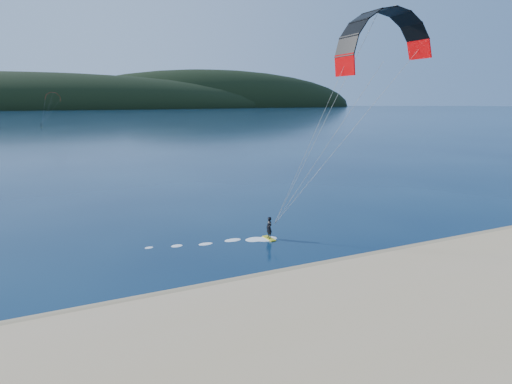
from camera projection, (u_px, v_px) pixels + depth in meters
ground at (296, 311)px, 24.37m from camera, size 1800.00×1800.00×0.00m
wet_sand at (263, 281)px, 28.35m from camera, size 220.00×2.50×0.10m
headland at (71, 108)px, 686.19m from camera, size 1200.00×310.00×140.00m
kitesurfer_near at (377, 68)px, 31.32m from camera, size 21.25×9.15×17.77m
kitesurfer_far at (53, 100)px, 189.56m from camera, size 10.06×5.16×14.89m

